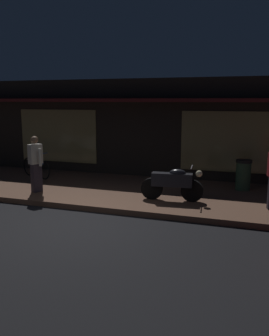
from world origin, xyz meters
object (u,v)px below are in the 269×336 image
object	(u,v)px
motorcycle	(173,183)
person_photographer	(36,163)
bicycle_parked	(36,167)
trash_bin	(243,175)

from	to	relation	value
motorcycle	person_photographer	bearing A→B (deg)	-175.32
bicycle_parked	trash_bin	size ratio (longest dim) A/B	1.64
bicycle_parked	trash_bin	bearing A→B (deg)	3.75
motorcycle	trash_bin	bearing A→B (deg)	45.74
motorcycle	person_photographer	world-z (taller)	person_photographer
person_photographer	trash_bin	size ratio (longest dim) A/B	1.80
trash_bin	bicycle_parked	bearing A→B (deg)	-176.25
motorcycle	bicycle_parked	size ratio (longest dim) A/B	1.12
person_photographer	trash_bin	world-z (taller)	person_photographer
motorcycle	person_photographer	xyz separation A→B (m)	(-4.09, -0.33, 0.38)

